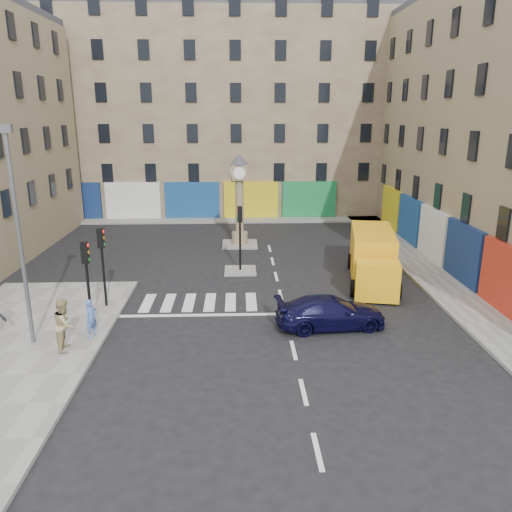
{
  "coord_description": "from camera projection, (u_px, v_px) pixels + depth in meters",
  "views": [
    {
      "loc": [
        -2.08,
        -19.43,
        8.83
      ],
      "look_at": [
        -1.23,
        4.28,
        2.0
      ],
      "focal_mm": 35.0,
      "sensor_mm": 36.0,
      "label": 1
    }
  ],
  "objects": [
    {
      "name": "sidewalk_far",
      "position": [
        216.0,
        220.0,
        42.34
      ],
      "size": [
        32.0,
        2.4,
        0.15
      ],
      "primitive_type": "cube",
      "color": "gray",
      "rests_on": "ground"
    },
    {
      "name": "traffic_light_left_near",
      "position": [
        87.0,
        271.0,
        20.35
      ],
      "size": [
        0.28,
        0.22,
        3.7
      ],
      "color": "black",
      "rests_on": "sidewalk_left"
    },
    {
      "name": "yellow_van",
      "position": [
        373.0,
        257.0,
        27.02
      ],
      "size": [
        3.49,
        7.45,
        2.61
      ],
      "rotation": [
        0.0,
        0.0,
        -0.19
      ],
      "color": "#FCAC15",
      "rests_on": "ground"
    },
    {
      "name": "lamp_post",
      "position": [
        18.0,
        227.0,
        18.34
      ],
      "size": [
        0.5,
        0.25,
        8.3
      ],
      "color": "#595B60",
      "rests_on": "sidewalk_left"
    },
    {
      "name": "ground",
      "position": [
        288.0,
        329.0,
        21.17
      ],
      "size": [
        120.0,
        120.0,
        0.0
      ],
      "primitive_type": "plane",
      "color": "black",
      "rests_on": "ground"
    },
    {
      "name": "building_far",
      "position": [
        216.0,
        116.0,
        45.57
      ],
      "size": [
        32.0,
        10.0,
        17.0
      ],
      "primitive_type": "cube",
      "color": "gray",
      "rests_on": "ground"
    },
    {
      "name": "traffic_light_island",
      "position": [
        240.0,
        228.0,
        28.07
      ],
      "size": [
        0.28,
        0.22,
        3.7
      ],
      "color": "black",
      "rests_on": "island_near"
    },
    {
      "name": "island_far",
      "position": [
        240.0,
        244.0,
        34.53
      ],
      "size": [
        2.4,
        2.4,
        0.12
      ],
      "primitive_type": "cube",
      "color": "gray",
      "rests_on": "ground"
    },
    {
      "name": "navy_sedan",
      "position": [
        331.0,
        312.0,
        21.17
      ],
      "size": [
        4.83,
        2.37,
        1.35
      ],
      "primitive_type": "imported",
      "rotation": [
        0.0,
        0.0,
        1.67
      ],
      "color": "black",
      "rests_on": "ground"
    },
    {
      "name": "traffic_light_left_far",
      "position": [
        102.0,
        255.0,
        22.66
      ],
      "size": [
        0.28,
        0.22,
        3.7
      ],
      "color": "black",
      "rests_on": "sidewalk_left"
    },
    {
      "name": "sidewalk_right",
      "position": [
        412.0,
        259.0,
        31.06
      ],
      "size": [
        2.6,
        30.0,
        0.15
      ],
      "primitive_type": "cube",
      "color": "gray",
      "rests_on": "ground"
    },
    {
      "name": "pedestrian_blue",
      "position": [
        91.0,
        318.0,
        19.9
      ],
      "size": [
        0.59,
        0.68,
        1.58
      ],
      "primitive_type": "imported",
      "rotation": [
        0.0,
        0.0,
        1.11
      ],
      "color": "#4F6DB6",
      "rests_on": "sidewalk_left"
    },
    {
      "name": "pedestrian_tan",
      "position": [
        65.0,
        324.0,
        18.78
      ],
      "size": [
        0.87,
        1.06,
        2.0
      ],
      "primitive_type": "imported",
      "rotation": [
        0.0,
        0.0,
        1.7
      ],
      "color": "tan",
      "rests_on": "sidewalk_left"
    },
    {
      "name": "island_near",
      "position": [
        240.0,
        271.0,
        28.77
      ],
      "size": [
        1.8,
        1.8,
        0.12
      ],
      "primitive_type": "cube",
      "color": "gray",
      "rests_on": "ground"
    },
    {
      "name": "sidewalk_left",
      "position": [
        4.0,
        353.0,
        18.85
      ],
      "size": [
        7.0,
        16.0,
        0.15
      ],
      "primitive_type": "cube",
      "color": "gray",
      "rests_on": "ground"
    },
    {
      "name": "clock_pillar",
      "position": [
        239.0,
        194.0,
        33.56
      ],
      "size": [
        1.2,
        1.2,
        6.1
      ],
      "color": "#8D795C",
      "rests_on": "island_far"
    }
  ]
}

